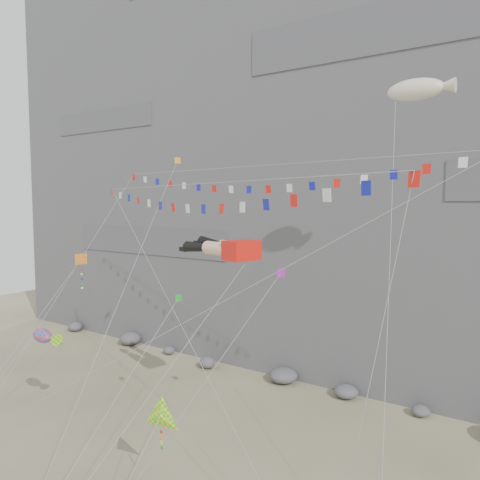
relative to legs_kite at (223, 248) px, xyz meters
The scene contains 13 objects.
ground 14.64m from the legs_kite, 102.76° to the right, with size 120.00×120.00×0.00m, color tan.
cliff 28.61m from the legs_kite, 92.94° to the left, with size 80.00×28.00×50.00m, color slate.
talus_boulders 16.93m from the legs_kite, 96.89° to the left, with size 60.00×3.00×1.20m, color #58585C, non-canonical shape.
legs_kite is the anchor object (origin of this frame).
flag_banner_upper 6.51m from the legs_kite, 75.11° to the left, with size 30.96×16.11×27.73m.
flag_banner_lower 5.56m from the legs_kite, 80.54° to the right, with size 28.11×11.61×21.19m.
harlequin_kite 13.72m from the legs_kite, behind, with size 3.68×10.24×15.10m.
fish_windsock 14.56m from the legs_kite, 151.57° to the right, with size 6.77×4.77×9.30m.
delta_kite 11.72m from the legs_kite, 76.13° to the right, with size 2.30×4.89×7.27m.
blimp_windsock 15.71m from the legs_kite, 25.18° to the left, with size 4.32×12.80×26.32m.
small_kite_a 7.21m from the legs_kite, behind, with size 2.24×14.25×23.82m.
small_kite_b 5.84m from the legs_kite, 20.08° to the right, with size 6.01×9.08×15.84m.
small_kite_c 4.96m from the legs_kite, 106.10° to the right, with size 1.78×10.18×14.17m.
Camera 1 is at (19.86, -19.47, 16.52)m, focal length 35.00 mm.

